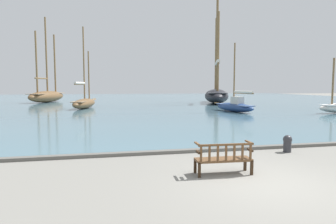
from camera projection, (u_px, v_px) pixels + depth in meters
ground_plane at (264, 183)px, 7.78m from camera, size 160.00×160.00×0.00m
harbor_water at (127, 100)px, 50.59m from camera, size 100.00×80.00×0.08m
quay_edge_kerb at (212, 150)px, 11.52m from camera, size 40.00×0.30×0.12m
park_bench at (224, 158)px, 8.49m from camera, size 1.62×0.60×0.92m
sailboat_far_port at (216, 93)px, 42.70m from camera, size 7.00×12.23×15.23m
sailboat_far_starboard at (47, 95)px, 44.50m from camera, size 5.24×9.60×12.47m
sailboat_nearest_starboard at (235, 106)px, 28.15m from camera, size 2.46×5.97×6.42m
sailboat_outer_port at (84, 102)px, 32.53m from camera, size 2.99×8.11×8.75m
mooring_bollard at (287, 143)px, 11.36m from camera, size 0.34×0.34×0.65m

